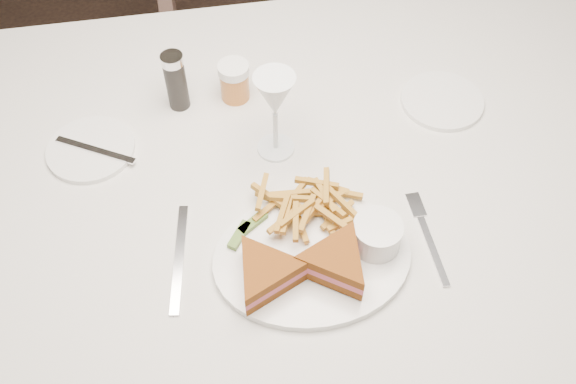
% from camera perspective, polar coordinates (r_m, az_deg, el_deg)
% --- Properties ---
extents(table, '(1.64, 1.13, 0.75)m').
position_cam_1_polar(table, '(1.44, -0.26, -8.71)').
color(table, silver).
rests_on(table, ground).
extents(chair_far, '(0.65, 0.61, 0.63)m').
position_cam_1_polar(chair_far, '(2.10, -2.16, 13.46)').
color(chair_far, '#4A352D').
rests_on(chair_far, ground).
extents(table_setting, '(0.83, 0.59, 0.18)m').
position_cam_1_polar(table_setting, '(1.06, 0.48, -0.80)').
color(table_setting, white).
rests_on(table_setting, table).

